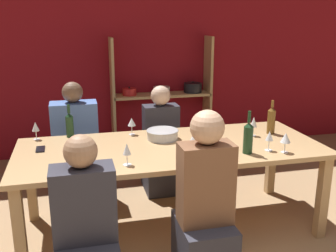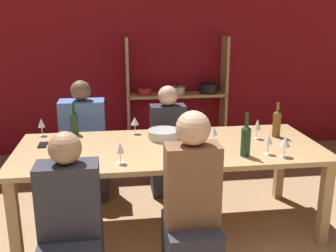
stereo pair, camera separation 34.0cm
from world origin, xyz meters
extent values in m
cube|color=maroon|center=(0.00, 3.83, 1.35)|extent=(8.80, 0.06, 2.70)
cube|color=tan|center=(-0.15, 3.63, 0.79)|extent=(0.04, 0.30, 1.58)
cube|color=tan|center=(1.16, 3.63, 0.79)|extent=(0.04, 0.30, 1.58)
cube|color=tan|center=(0.51, 3.63, 0.02)|extent=(1.32, 0.30, 0.04)
cylinder|color=gold|center=(0.07, 3.63, 0.10)|extent=(0.24, 0.24, 0.13)
sphere|color=black|center=(0.07, 3.63, 0.17)|extent=(0.02, 0.02, 0.02)
cylinder|color=#235BAD|center=(0.51, 3.63, 0.09)|extent=(0.23, 0.23, 0.11)
sphere|color=black|center=(0.51, 3.63, 0.16)|extent=(0.02, 0.02, 0.02)
cylinder|color=#E0561E|center=(0.94, 3.63, 0.09)|extent=(0.24, 0.24, 0.10)
sphere|color=black|center=(0.94, 3.63, 0.15)|extent=(0.02, 0.02, 0.02)
cube|color=tan|center=(0.51, 3.63, 0.81)|extent=(1.32, 0.30, 0.04)
cylinder|color=red|center=(0.07, 3.63, 0.87)|extent=(0.19, 0.19, 0.09)
sphere|color=black|center=(0.07, 3.63, 0.93)|extent=(0.02, 0.02, 0.02)
cylinder|color=silver|center=(0.51, 3.63, 0.87)|extent=(0.22, 0.22, 0.09)
sphere|color=black|center=(0.51, 3.63, 0.93)|extent=(0.02, 0.02, 0.02)
cylinder|color=black|center=(0.94, 3.63, 0.89)|extent=(0.25, 0.25, 0.13)
sphere|color=black|center=(0.94, 3.63, 0.97)|extent=(0.02, 0.02, 0.02)
cube|color=tan|center=(0.12, 1.61, 0.75)|extent=(2.58, 1.06, 0.04)
cube|color=tan|center=(-1.09, 1.16, 0.37)|extent=(0.08, 0.08, 0.73)
cube|color=tan|center=(1.33, 1.16, 0.37)|extent=(0.08, 0.08, 0.73)
cube|color=tan|center=(-1.09, 2.06, 0.37)|extent=(0.08, 0.08, 0.73)
cube|color=tan|center=(1.33, 2.06, 0.37)|extent=(0.08, 0.08, 0.73)
cylinder|color=#B7BABC|center=(0.10, 1.82, 0.82)|extent=(0.28, 0.28, 0.08)
torus|color=#B7BABC|center=(0.10, 1.82, 0.85)|extent=(0.29, 0.29, 0.01)
cylinder|color=brown|center=(1.13, 1.75, 0.88)|extent=(0.07, 0.07, 0.22)
cone|color=brown|center=(1.13, 1.75, 1.01)|extent=(0.07, 0.07, 0.03)
cylinder|color=brown|center=(1.13, 1.75, 1.06)|extent=(0.03, 0.03, 0.07)
cylinder|color=#19381E|center=(-0.71, 2.08, 0.87)|extent=(0.07, 0.07, 0.19)
cone|color=#19381E|center=(-0.71, 2.08, 0.98)|extent=(0.07, 0.07, 0.03)
cylinder|color=#19381E|center=(-0.71, 2.08, 1.04)|extent=(0.03, 0.03, 0.08)
cylinder|color=#19381E|center=(0.68, 1.29, 0.89)|extent=(0.08, 0.08, 0.22)
cone|color=#19381E|center=(0.68, 1.29, 1.01)|extent=(0.08, 0.08, 0.03)
cylinder|color=#19381E|center=(0.68, 1.29, 1.08)|extent=(0.03, 0.03, 0.09)
cylinder|color=white|center=(0.28, 1.47, 0.78)|extent=(0.06, 0.06, 0.00)
cylinder|color=white|center=(0.28, 1.47, 0.81)|extent=(0.01, 0.01, 0.07)
cone|color=white|center=(0.28, 1.47, 0.88)|extent=(0.07, 0.07, 0.08)
cylinder|color=maroon|center=(0.28, 1.47, 0.86)|extent=(0.04, 0.04, 0.03)
cylinder|color=white|center=(-0.15, 2.02, 0.78)|extent=(0.06, 0.06, 0.00)
cylinder|color=white|center=(-0.15, 2.02, 0.82)|extent=(0.01, 0.01, 0.08)
cone|color=white|center=(-0.15, 2.02, 0.90)|extent=(0.07, 0.07, 0.07)
cylinder|color=white|center=(-1.00, 2.07, 0.78)|extent=(0.06, 0.06, 0.00)
cylinder|color=white|center=(-1.00, 2.07, 0.82)|extent=(0.01, 0.01, 0.08)
cone|color=white|center=(-1.00, 2.07, 0.90)|extent=(0.06, 0.06, 0.08)
cylinder|color=maroon|center=(-1.00, 2.07, 0.88)|extent=(0.04, 0.04, 0.03)
cylinder|color=white|center=(0.98, 1.23, 0.78)|extent=(0.06, 0.06, 0.00)
cylinder|color=white|center=(0.98, 1.23, 0.82)|extent=(0.01, 0.01, 0.08)
cone|color=white|center=(0.98, 1.23, 0.90)|extent=(0.08, 0.08, 0.08)
cylinder|color=white|center=(0.51, 1.62, 0.78)|extent=(0.06, 0.06, 0.00)
cylinder|color=white|center=(0.51, 1.62, 0.82)|extent=(0.01, 0.01, 0.08)
cone|color=white|center=(0.51, 1.62, 0.89)|extent=(0.07, 0.07, 0.07)
cylinder|color=maroon|center=(0.51, 1.62, 0.88)|extent=(0.04, 0.04, 0.03)
cylinder|color=white|center=(0.88, 1.31, 0.78)|extent=(0.06, 0.06, 0.00)
cylinder|color=white|center=(0.88, 1.31, 0.82)|extent=(0.01, 0.01, 0.08)
cone|color=white|center=(0.88, 1.31, 0.90)|extent=(0.06, 0.06, 0.08)
cylinder|color=maroon|center=(0.88, 1.31, 0.88)|extent=(0.03, 0.03, 0.03)
cylinder|color=white|center=(-0.30, 1.26, 0.78)|extent=(0.07, 0.07, 0.00)
cylinder|color=white|center=(-0.30, 1.26, 0.82)|extent=(0.01, 0.01, 0.08)
cone|color=white|center=(-0.30, 1.26, 0.90)|extent=(0.06, 0.06, 0.09)
cylinder|color=beige|center=(-0.30, 1.26, 0.88)|extent=(0.03, 0.03, 0.03)
cylinder|color=white|center=(0.93, 1.71, 0.78)|extent=(0.06, 0.06, 0.00)
cylinder|color=white|center=(0.93, 1.71, 0.82)|extent=(0.01, 0.01, 0.08)
cone|color=white|center=(0.93, 1.71, 0.91)|extent=(0.06, 0.06, 0.10)
cube|color=black|center=(-0.95, 1.77, 0.78)|extent=(0.07, 0.15, 0.01)
cube|color=#2D2D38|center=(-0.64, 0.80, 0.73)|extent=(0.39, 0.22, 0.48)
sphere|color=#9E7556|center=(-0.64, 0.80, 1.07)|extent=(0.21, 0.21, 0.21)
cube|color=#2D2D38|center=(-0.66, 2.46, 0.25)|extent=(0.46, 0.57, 0.50)
cube|color=#4C70B7|center=(-0.66, 2.46, 0.76)|extent=(0.46, 0.25, 0.52)
sphere|color=brown|center=(-0.66, 2.46, 1.12)|extent=(0.21, 0.21, 0.21)
cube|color=brown|center=(0.16, 0.81, 0.77)|extent=(0.36, 0.20, 0.56)
sphere|color=tan|center=(0.16, 0.81, 1.16)|extent=(0.23, 0.23, 0.23)
cube|color=#2D2D38|center=(0.22, 2.42, 0.22)|extent=(0.37, 0.46, 0.44)
cube|color=#2D2D38|center=(0.22, 2.42, 0.69)|extent=(0.37, 0.20, 0.51)
sphere|color=beige|center=(0.22, 2.42, 1.05)|extent=(0.21, 0.21, 0.21)
camera|label=1|loc=(-0.66, -1.47, 1.85)|focal=42.00mm
camera|label=2|loc=(-0.32, -1.53, 1.85)|focal=42.00mm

